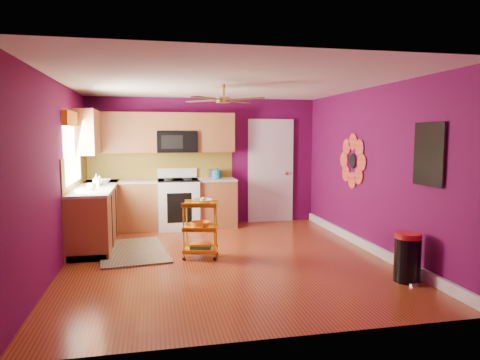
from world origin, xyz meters
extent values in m
plane|color=maroon|center=(0.00, 0.00, 0.00)|extent=(5.00, 5.00, 0.00)
cube|color=#5B0A44|center=(0.00, 2.50, 1.25)|extent=(4.50, 0.04, 2.50)
cube|color=#5B0A44|center=(0.00, -2.50, 1.25)|extent=(4.50, 0.04, 2.50)
cube|color=#5B0A44|center=(-2.25, 0.00, 1.25)|extent=(0.04, 5.00, 2.50)
cube|color=#5B0A44|center=(2.25, 0.00, 1.25)|extent=(0.04, 5.00, 2.50)
cube|color=silver|center=(0.00, 0.00, 2.50)|extent=(4.50, 5.00, 0.04)
cube|color=white|center=(2.22, 0.00, 0.07)|extent=(0.05, 4.90, 0.14)
cube|color=brown|center=(-1.95, 1.35, 0.45)|extent=(0.60, 2.30, 0.90)
cube|color=brown|center=(-0.85, 2.20, 0.45)|extent=(2.80, 0.60, 0.90)
cube|color=beige|center=(-1.95, 1.35, 0.92)|extent=(0.63, 2.30, 0.04)
cube|color=beige|center=(-0.85, 2.20, 0.92)|extent=(2.80, 0.63, 0.04)
cube|color=black|center=(-1.95, 1.35, 0.05)|extent=(0.54, 2.30, 0.10)
cube|color=black|center=(-0.85, 2.20, 0.05)|extent=(2.80, 0.54, 0.10)
cube|color=white|center=(-0.55, 2.17, 0.46)|extent=(0.76, 0.66, 0.92)
cube|color=black|center=(-0.55, 2.17, 0.93)|extent=(0.76, 0.62, 0.03)
cube|color=white|center=(-0.55, 2.45, 1.04)|extent=(0.76, 0.06, 0.18)
cube|color=black|center=(-0.55, 1.84, 0.45)|extent=(0.45, 0.02, 0.55)
cube|color=brown|center=(-1.59, 2.33, 1.83)|extent=(1.32, 0.33, 0.75)
cube|color=brown|center=(0.19, 2.33, 1.83)|extent=(0.72, 0.33, 0.75)
cube|color=brown|center=(-0.55, 2.33, 2.03)|extent=(0.76, 0.33, 0.34)
cube|color=brown|center=(-2.08, 1.85, 1.83)|extent=(0.33, 1.30, 0.75)
cube|color=black|center=(-0.55, 2.30, 1.65)|extent=(0.76, 0.38, 0.40)
cube|color=brown|center=(-0.85, 2.49, 1.20)|extent=(2.80, 0.01, 0.51)
cube|color=brown|center=(-2.24, 1.35, 1.20)|extent=(0.01, 2.30, 0.51)
cube|color=white|center=(-2.23, 1.05, 1.55)|extent=(0.03, 1.20, 1.00)
cube|color=orange|center=(-2.20, 1.05, 2.02)|extent=(0.08, 1.35, 0.22)
cube|color=white|center=(1.35, 2.48, 1.02)|extent=(0.85, 0.04, 2.05)
cube|color=white|center=(1.35, 2.46, 1.02)|extent=(0.95, 0.02, 2.15)
sphere|color=#BF8C3F|center=(1.67, 2.42, 1.00)|extent=(0.07, 0.07, 0.07)
cylinder|color=black|center=(2.23, 0.60, 1.35)|extent=(0.01, 0.24, 0.24)
cube|color=#179783|center=(2.23, -1.40, 1.55)|extent=(0.03, 0.52, 0.72)
cube|color=black|center=(2.21, -1.40, 1.55)|extent=(0.01, 0.56, 0.76)
cylinder|color=#BF8C3F|center=(0.00, 0.20, 2.42)|extent=(0.06, 0.06, 0.16)
cylinder|color=#BF8C3F|center=(0.00, 0.20, 2.28)|extent=(0.20, 0.20, 0.08)
cube|color=#4C2D19|center=(0.27, 0.47, 2.28)|extent=(0.47, 0.47, 0.01)
cube|color=#4C2D19|center=(-0.27, 0.47, 2.28)|extent=(0.47, 0.47, 0.01)
cube|color=#4C2D19|center=(-0.27, -0.07, 2.28)|extent=(0.47, 0.47, 0.01)
cube|color=#4C2D19|center=(0.27, -0.07, 2.28)|extent=(0.47, 0.47, 0.01)
cube|color=black|center=(-1.34, 0.63, 0.01)|extent=(1.16, 1.69, 0.02)
cylinder|color=yellow|center=(-0.61, 0.02, 0.42)|extent=(0.02, 0.02, 0.76)
cylinder|color=yellow|center=(-0.18, -0.08, 0.42)|extent=(0.02, 0.02, 0.76)
cylinder|color=yellow|center=(-0.54, 0.32, 0.42)|extent=(0.02, 0.02, 0.76)
cylinder|color=yellow|center=(-0.11, 0.22, 0.42)|extent=(0.02, 0.02, 0.76)
sphere|color=black|center=(-0.61, 0.02, 0.03)|extent=(0.05, 0.05, 0.05)
sphere|color=black|center=(-0.18, -0.08, 0.03)|extent=(0.05, 0.05, 0.05)
sphere|color=black|center=(-0.54, 0.32, 0.03)|extent=(0.05, 0.05, 0.05)
sphere|color=black|center=(-0.11, 0.22, 0.03)|extent=(0.05, 0.05, 0.05)
cube|color=yellow|center=(-0.36, 0.12, 0.78)|extent=(0.56, 0.46, 0.03)
cube|color=yellow|center=(-0.36, 0.12, 0.43)|extent=(0.56, 0.46, 0.03)
cube|color=yellow|center=(-0.36, 0.12, 0.11)|extent=(0.56, 0.46, 0.03)
imported|color=beige|center=(-0.31, 0.11, 0.83)|extent=(0.32, 0.32, 0.07)
sphere|color=yellow|center=(-0.31, 0.11, 0.85)|extent=(0.09, 0.09, 0.09)
imported|color=orange|center=(-0.36, 0.12, 0.49)|extent=(0.33, 0.33, 0.09)
cube|color=navy|center=(-0.36, 0.12, 0.14)|extent=(0.33, 0.27, 0.04)
cube|color=#267233|center=(-0.36, 0.12, 0.17)|extent=(0.33, 0.27, 0.03)
cube|color=orange|center=(-0.36, 0.12, 0.20)|extent=(0.33, 0.27, 0.03)
cylinder|color=black|center=(1.99, -1.40, 0.27)|extent=(0.37, 0.37, 0.54)
cylinder|color=red|center=(1.99, -1.40, 0.57)|extent=(0.31, 0.31, 0.06)
cube|color=beige|center=(1.99, -1.56, 0.01)|extent=(0.12, 0.07, 0.03)
cylinder|color=#126E88|center=(0.20, 2.23, 1.02)|extent=(0.18, 0.18, 0.16)
sphere|color=#126E88|center=(0.20, 2.23, 1.12)|extent=(0.06, 0.06, 0.06)
cube|color=beige|center=(0.16, 2.30, 1.03)|extent=(0.22, 0.15, 0.18)
imported|color=#EA3F72|center=(-1.92, 1.27, 1.05)|extent=(0.10, 0.10, 0.21)
imported|color=white|center=(-1.90, 1.51, 1.02)|extent=(0.12, 0.12, 0.16)
imported|color=white|center=(-1.88, 1.91, 0.97)|extent=(0.27, 0.27, 0.07)
imported|color=white|center=(-1.94, 0.86, 0.99)|extent=(0.13, 0.13, 0.11)
camera|label=1|loc=(-1.02, -5.95, 1.78)|focal=32.00mm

